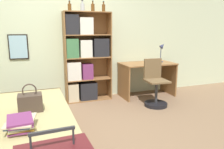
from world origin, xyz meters
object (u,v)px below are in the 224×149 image
object	(u,v)px
book_stack_on_bed	(21,124)
bottle_clear	(93,7)
desk_lamp	(162,49)
desk_chair	(155,90)
bed	(30,125)
bottle_green	(70,7)
desk	(147,73)
handbag	(30,102)
bottle_blue	(104,8)
bottle_brown	(82,7)
bookcase	(84,58)

from	to	relation	value
book_stack_on_bed	bottle_clear	size ratio (longest dim) A/B	1.97
desk_lamp	desk_chair	xyz separation A→B (m)	(-0.51, -0.62, -0.70)
desk_chair	bed	bearing A→B (deg)	-164.57
bottle_green	desk	world-z (taller)	bottle_green
bed	desk_chair	world-z (taller)	desk_chair
handbag	bed	bearing A→B (deg)	112.32
bottle_blue	desk	distance (m)	1.61
book_stack_on_bed	bottle_clear	bearing A→B (deg)	56.23
bottle_clear	bottle_brown	bearing A→B (deg)	-176.45
bottle_green	handbag	bearing A→B (deg)	-118.25
bed	book_stack_on_bed	distance (m)	0.65
book_stack_on_bed	bottle_clear	xyz separation A→B (m)	(1.30, 1.95, 1.32)
handbag	bottle_brown	distance (m)	2.15
book_stack_on_bed	desk_chair	bearing A→B (deg)	27.72
bed	handbag	xyz separation A→B (m)	(0.03, -0.06, 0.32)
bottle_brown	bottle_clear	distance (m)	0.20
bottle_clear	desk	world-z (taller)	bottle_clear
bottle_brown	desk_chair	xyz separation A→B (m)	(1.17, -0.74, -1.52)
bed	bottle_blue	bearing A→B (deg)	42.99
bottle_brown	desk_chair	size ratio (longest dim) A/B	0.23
bottle_brown	desk_lamp	world-z (taller)	bottle_brown
desk_lamp	bottle_brown	bearing A→B (deg)	175.99
desk_chair	bottle_clear	bearing A→B (deg)	142.11
bed	bottle_blue	xyz separation A→B (m)	(1.44, 1.34, 1.60)
bottle_green	desk	bearing A→B (deg)	-6.05
desk	bottle_clear	bearing A→B (deg)	171.94
bottle_brown	bottle_clear	world-z (taller)	bottle_clear
handbag	bottle_blue	world-z (taller)	bottle_blue
bed	bottle_brown	distance (m)	2.33
bottle_clear	desk_lamp	xyz separation A→B (m)	(1.48, -0.13, -0.82)
bottle_green	bottle_blue	world-z (taller)	bottle_blue
handbag	desk_chair	size ratio (longest dim) A/B	0.39
bottle_clear	desk_lamp	size ratio (longest dim) A/B	0.48
bottle_green	bottle_clear	size ratio (longest dim) A/B	0.92
bed	handbag	world-z (taller)	handbag
bottle_clear	desk_chair	world-z (taller)	bottle_clear
desk_chair	bottle_brown	bearing A→B (deg)	147.67
desk_lamp	bottle_clear	bearing A→B (deg)	174.96
bottle_green	bottle_blue	size ratio (longest dim) A/B	0.94
bottle_green	desk_lamp	size ratio (longest dim) A/B	0.44
bookcase	bottle_clear	size ratio (longest dim) A/B	8.58
bottle_blue	bed	bearing A→B (deg)	-137.01
bottle_brown	desk_lamp	distance (m)	1.88
bottle_green	bottle_blue	bearing A→B (deg)	-2.20
bottle_green	desk	size ratio (longest dim) A/B	0.16
bottle_green	desk_chair	world-z (taller)	bottle_green
book_stack_on_bed	desk_chair	world-z (taller)	desk_chair
bookcase	book_stack_on_bed	bearing A→B (deg)	-119.50
desk	desk_lamp	distance (m)	0.62
book_stack_on_bed	bottle_green	bearing A→B (deg)	66.13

